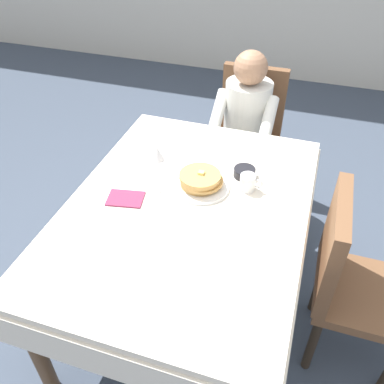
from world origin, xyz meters
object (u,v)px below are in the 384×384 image
Objects in this scene: chair_diner at (248,127)px; plate_breakfast at (201,186)px; spoon_near_edge at (169,231)px; knife_right_of_plate at (238,197)px; cup_coffee at (248,183)px; dining_table_main at (187,220)px; diner_person at (245,120)px; breakfast_stack at (200,179)px; chair_right_side at (347,275)px; syrup_pitcher at (157,153)px; bowl_butter at (244,172)px; fork_left_of_plate at (164,182)px.

chair_diner is 1.04m from plate_breakfast.
knife_right_of_plate is at bearing 58.48° from spoon_near_edge.
spoon_near_edge is (-0.26, -0.39, -0.04)m from cup_coffee.
diner_person reaches higher than dining_table_main.
plate_breakfast is 1.31× the size of breakfast_stack.
knife_right_of_plate is at bearing 99.50° from diner_person.
knife_right_of_plate is 1.33× the size of spoon_near_edge.
chair_right_side is at bearing -106.20° from knife_right_of_plate.
syrup_pitcher is (-1.04, 0.31, 0.25)m from chair_right_side.
dining_table_main is 1.18m from chair_diner.
spoon_near_edge is at bearing 86.36° from chair_diner.
bowl_butter is (0.18, 0.16, 0.01)m from plate_breakfast.
fork_left_of_plate is at bearing 77.34° from chair_diner.
plate_breakfast is (0.02, 0.15, 0.10)m from dining_table_main.
dining_table_main is 8.47× the size of fork_left_of_plate.
breakfast_stack reaches higher than spoon_near_edge.
chair_diner is at bearing 68.55° from syrup_pitcher.
breakfast_stack is (-0.05, -0.86, 0.12)m from diner_person.
spoon_near_edge is (-0.09, -1.35, 0.21)m from chair_diner.
bowl_butter is (0.14, -0.70, 0.09)m from diner_person.
bowl_butter is (-0.56, 0.31, 0.23)m from chair_right_side.
chair_diner reaches higher than plate_breakfast.
chair_diner is 8.23× the size of cup_coffee.
plate_breakfast is at bearing -166.35° from cup_coffee.
syrup_pitcher is at bearing 121.51° from spoon_near_edge.
breakfast_stack is (-0.75, 0.15, 0.26)m from chair_right_side.
bowl_butter is 0.73× the size of spoon_near_edge.
diner_person is at bearing 101.23° from bowl_butter.
fork_left_of_plate is 0.38m from knife_right_of_plate.
chair_diner is 1.37m from chair_right_side.
chair_diner is at bearing 99.23° from bowl_butter.
breakfast_stack reaches higher than plate_breakfast.
cup_coffee is at bearing -85.66° from fork_left_of_plate.
chair_right_side reaches higher than breakfast_stack.
knife_right_of_plate is at bearing -5.54° from breakfast_stack.
dining_table_main is at bearing 86.75° from chair_diner.
breakfast_stack is (-0.00, -0.00, 0.04)m from plate_breakfast.
diner_person is at bearing -20.63° from fork_left_of_plate.
chair_diner and chair_right_side have the same top height.
chair_diner is 1.37m from spoon_near_edge.
breakfast_stack is 0.20m from knife_right_of_plate.
cup_coffee is 0.09m from knife_right_of_plate.
cup_coffee is 0.75× the size of spoon_near_edge.
cup_coffee is 0.57× the size of knife_right_of_plate.
spoon_near_edge is at bearing -114.52° from bowl_butter.
spoon_near_edge is at bearing -97.35° from plate_breakfast.
fork_left_of_plate is at bearing 119.52° from spoon_near_edge.
fork_left_of_plate is at bearing -174.27° from breakfast_stack.
diner_person reaches higher than bowl_butter.
plate_breakfast is 0.34m from spoon_near_edge.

